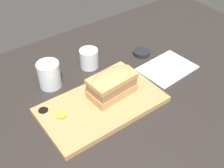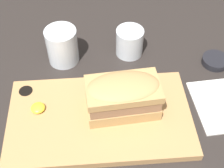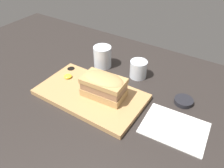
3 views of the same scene
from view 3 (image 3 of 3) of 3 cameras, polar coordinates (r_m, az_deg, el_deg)
name	(u,v)px [view 3 (image 3 of 3)]	position (r cm, az deg, el deg)	size (l,w,h in cm)	color
dining_table	(86,108)	(78.97, -6.68, -6.27)	(172.75, 109.24, 2.00)	#282321
serving_board	(90,94)	(81.51, -5.64, -2.68)	(39.42, 22.45, 1.89)	tan
sandwich	(104,85)	(76.41, -2.19, -0.31)	(15.80, 9.70, 8.61)	tan
mustard_dollop	(68,76)	(89.23, -11.45, 1.98)	(3.10, 3.10, 1.24)	yellow
water_glass	(103,58)	(96.37, -2.49, 6.83)	(7.77, 7.77, 9.32)	silver
wine_glass	(138,70)	(90.44, 6.89, 3.73)	(7.00, 7.00, 7.28)	silver
napkin	(174,128)	(73.32, 15.99, -10.94)	(20.83, 16.07, 0.40)	white
condiment_dish	(184,101)	(82.52, 18.20, -4.27)	(6.67, 6.67, 1.67)	black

